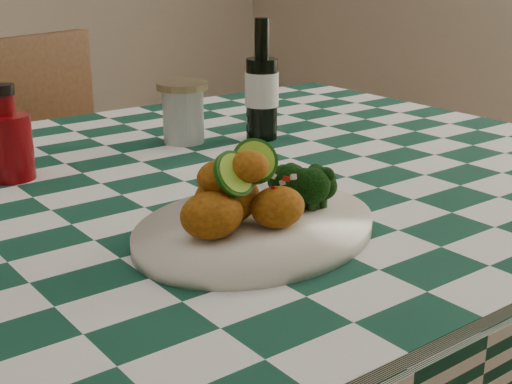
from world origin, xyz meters
TOP-DOWN VIEW (x-y plane):
  - plate at (0.06, -0.23)m, footprint 0.37×0.32m
  - fried_chicken_pile at (0.04, -0.23)m, footprint 0.14×0.10m
  - broccoli_side at (0.14, -0.22)m, footprint 0.07×0.07m
  - ketchup_bottle at (-0.09, 0.17)m, footprint 0.08×0.08m
  - mason_jar at (0.22, 0.20)m, footprint 0.11×0.11m
  - beer_bottle at (0.35, 0.13)m, footprint 0.06×0.06m
  - wooden_chair_right at (0.24, 0.67)m, footprint 0.54×0.56m

SIDE VIEW (x-z plane):
  - wooden_chair_right at x=0.24m, z-range 0.00..0.92m
  - plate at x=0.06m, z-range 0.79..0.80m
  - broccoli_side at x=0.14m, z-range 0.80..0.86m
  - mason_jar at x=0.22m, z-range 0.79..0.89m
  - fried_chicken_pile at x=0.04m, z-range 0.80..0.89m
  - ketchup_bottle at x=-0.09m, z-range 0.79..0.93m
  - beer_bottle at x=0.35m, z-range 0.79..1.00m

